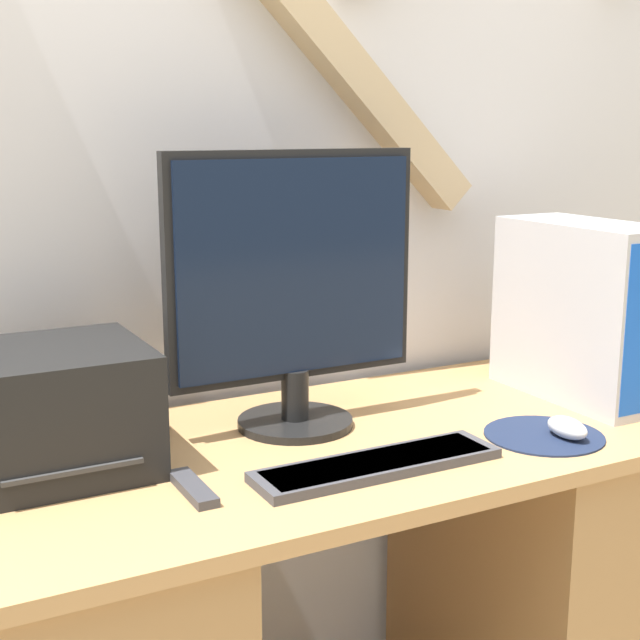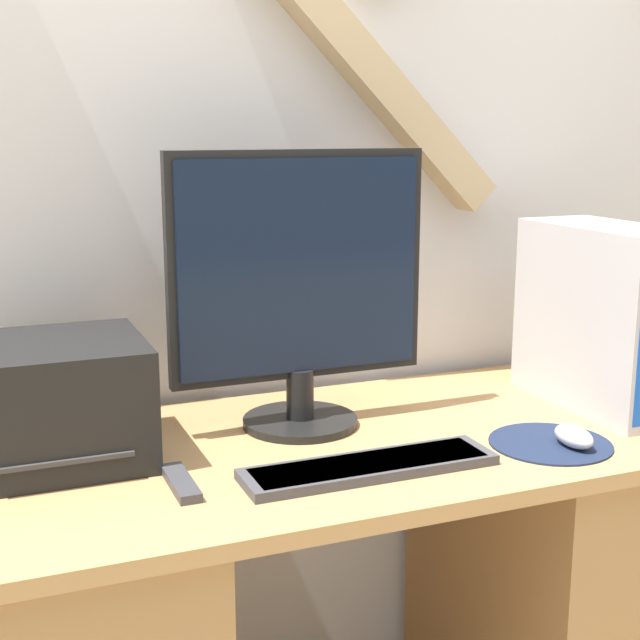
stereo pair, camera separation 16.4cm
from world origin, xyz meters
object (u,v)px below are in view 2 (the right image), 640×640
(printer, at_px, (54,402))
(monitor, at_px, (299,283))
(keyboard, at_px, (369,466))
(remote_control, at_px, (181,483))
(mouse, at_px, (574,436))
(computer_tower, at_px, (606,317))

(printer, bearing_deg, monitor, 1.39)
(monitor, height_order, keyboard, monitor)
(monitor, height_order, remote_control, monitor)
(printer, relative_size, remote_control, 2.10)
(mouse, bearing_deg, monitor, 143.28)
(keyboard, xyz_separation_m, computer_tower, (0.63, 0.16, 0.18))
(keyboard, height_order, printer, printer)
(remote_control, bearing_deg, printer, 129.97)
(monitor, xyz_separation_m, keyboard, (0.02, -0.28, -0.28))
(monitor, bearing_deg, keyboard, -84.98)
(mouse, relative_size, computer_tower, 0.24)
(keyboard, distance_m, computer_tower, 0.67)
(remote_control, bearing_deg, keyboard, -9.95)
(remote_control, bearing_deg, monitor, 36.92)
(monitor, xyz_separation_m, mouse, (0.43, -0.32, -0.27))
(computer_tower, xyz_separation_m, printer, (-1.12, 0.10, -0.08))
(monitor, distance_m, keyboard, 0.40)
(monitor, bearing_deg, remote_control, -143.08)
(printer, bearing_deg, computer_tower, -5.19)
(monitor, xyz_separation_m, computer_tower, (0.65, -0.11, -0.10))
(keyboard, distance_m, mouse, 0.40)
(monitor, relative_size, computer_tower, 1.37)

